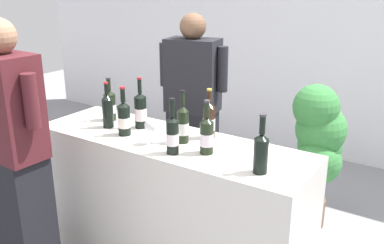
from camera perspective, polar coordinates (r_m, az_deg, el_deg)
wall_back at (r=4.88m, az=15.57°, el=11.87°), size 8.00×0.10×2.80m
counter at (r=2.89m, az=-2.95°, el=-11.27°), size 1.84×0.57×0.96m
wine_bottle_0 at (r=2.77m, az=-9.08°, el=0.51°), size 0.08×0.08×0.32m
wine_bottle_1 at (r=2.44m, az=-2.62°, el=-1.69°), size 0.07×0.07×0.33m
wine_bottle_2 at (r=2.68m, az=2.29°, el=0.23°), size 0.08×0.08×0.32m
wine_bottle_3 at (r=2.22m, az=9.20°, el=-3.87°), size 0.08×0.08×0.32m
wine_bottle_4 at (r=2.60m, az=-1.23°, el=-0.28°), size 0.07×0.07×0.33m
wine_bottle_5 at (r=2.88m, az=-6.90°, el=1.53°), size 0.08×0.08×0.35m
wine_bottle_6 at (r=2.92m, az=-11.21°, el=1.60°), size 0.07×0.07×0.31m
wine_bottle_7 at (r=2.44m, az=1.97°, el=-1.76°), size 0.08×0.08×0.32m
wine_bottle_8 at (r=3.08m, az=-10.92°, el=2.22°), size 0.08×0.08×0.31m
wine_glass at (r=2.59m, az=-5.52°, el=-0.58°), size 0.08×0.08×0.17m
person_server at (r=3.39m, az=0.11°, el=-0.20°), size 0.55×0.31×1.68m
person_guest at (r=2.73m, az=-22.40°, el=-5.95°), size 0.55×0.26×1.73m
potted_shrub at (r=3.44m, az=16.41°, el=-3.06°), size 0.41×0.45×1.18m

